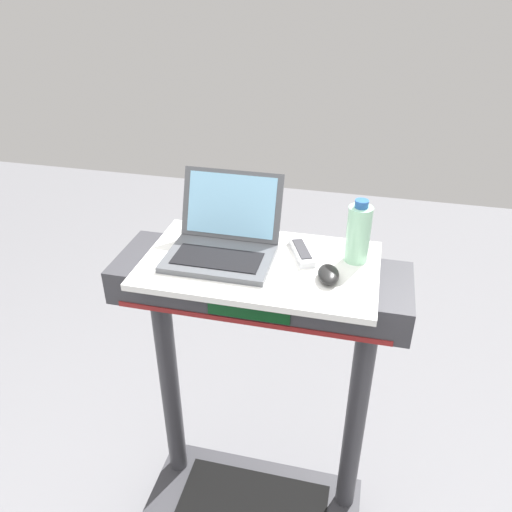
{
  "coord_description": "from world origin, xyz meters",
  "views": [
    {
      "loc": [
        0.29,
        -0.57,
        1.97
      ],
      "look_at": [
        0.0,
        0.65,
        1.23
      ],
      "focal_mm": 35.91,
      "sensor_mm": 36.0,
      "label": 1
    }
  ],
  "objects": [
    {
      "name": "computer_mouse",
      "position": [
        0.21,
        0.65,
        1.2
      ],
      "size": [
        0.08,
        0.11,
        0.03
      ],
      "primitive_type": "ellipsoid",
      "rotation": [
        0.0,
        0.0,
        0.17
      ],
      "color": "black",
      "rests_on": "desk_board"
    },
    {
      "name": "water_bottle",
      "position": [
        0.28,
        0.78,
        1.27
      ],
      "size": [
        0.07,
        0.07,
        0.2
      ],
      "color": "#9EDBB2",
      "rests_on": "desk_board"
    },
    {
      "name": "laptop",
      "position": [
        -0.12,
        0.73,
        1.22
      ],
      "size": [
        0.32,
        0.3,
        0.22
      ],
      "rotation": [
        0.0,
        0.0,
        -0.05
      ],
      "color": "#515459",
      "rests_on": "desk_board"
    },
    {
      "name": "tv_remote",
      "position": [
        0.11,
        0.77,
        1.19
      ],
      "size": [
        0.11,
        0.17,
        0.02
      ],
      "color": "silver",
      "rests_on": "desk_board"
    },
    {
      "name": "desk_board",
      "position": [
        0.0,
        0.7,
        1.17
      ],
      "size": [
        0.7,
        0.42,
        0.02
      ],
      "primitive_type": "cube",
      "color": "white",
      "rests_on": "treadmill_base"
    }
  ]
}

